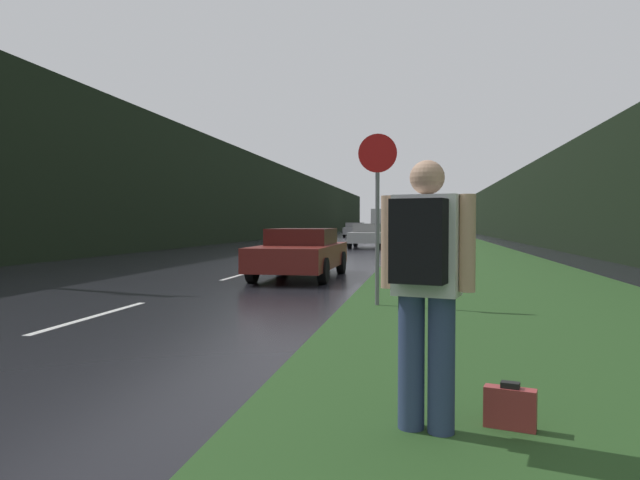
{
  "coord_description": "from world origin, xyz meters",
  "views": [
    {
      "loc": [
        4.91,
        -1.38,
        1.42
      ],
      "look_at": [
        2.02,
        14.49,
        0.93
      ],
      "focal_mm": 32.0,
      "sensor_mm": 36.0,
      "label": 1
    }
  ],
  "objects_px": {
    "car_oncoming": "(355,230)",
    "delivery_truck": "(380,220)",
    "car_passing_near": "(301,252)",
    "stop_sign": "(377,202)",
    "suitcase": "(510,409)",
    "hitchhiker_with_backpack": "(425,278)",
    "car_passing_far": "(368,235)"
  },
  "relations": [
    {
      "from": "stop_sign",
      "to": "car_passing_near",
      "type": "distance_m",
      "value": 5.41
    },
    {
      "from": "car_passing_near",
      "to": "car_oncoming",
      "type": "distance_m",
      "value": 41.87
    },
    {
      "from": "suitcase",
      "to": "delivery_truck",
      "type": "relative_size",
      "value": 0.04
    },
    {
      "from": "hitchhiker_with_backpack",
      "to": "car_passing_far",
      "type": "height_order",
      "value": "hitchhiker_with_backpack"
    },
    {
      "from": "hitchhiker_with_backpack",
      "to": "suitcase",
      "type": "distance_m",
      "value": 1.08
    },
    {
      "from": "delivery_truck",
      "to": "suitcase",
      "type": "bearing_deg",
      "value": -85.13
    },
    {
      "from": "hitchhiker_with_backpack",
      "to": "car_passing_far",
      "type": "bearing_deg",
      "value": 110.9
    },
    {
      "from": "hitchhiker_with_backpack",
      "to": "car_passing_near",
      "type": "relative_size",
      "value": 0.4
    },
    {
      "from": "car_passing_far",
      "to": "car_oncoming",
      "type": "bearing_deg",
      "value": -81.54
    },
    {
      "from": "car_passing_near",
      "to": "car_oncoming",
      "type": "height_order",
      "value": "car_oncoming"
    },
    {
      "from": "suitcase",
      "to": "delivery_truck",
      "type": "xyz_separation_m",
      "value": [
        -7.27,
        85.33,
        1.72
      ]
    },
    {
      "from": "hitchhiker_with_backpack",
      "to": "car_oncoming",
      "type": "xyz_separation_m",
      "value": [
        -6.69,
        52.31,
        -0.32
      ]
    },
    {
      "from": "hitchhiker_with_backpack",
      "to": "car_oncoming",
      "type": "relative_size",
      "value": 0.43
    },
    {
      "from": "stop_sign",
      "to": "car_oncoming",
      "type": "xyz_separation_m",
      "value": [
        -5.91,
        46.46,
        -1.04
      ]
    },
    {
      "from": "stop_sign",
      "to": "car_oncoming",
      "type": "relative_size",
      "value": 0.69
    },
    {
      "from": "stop_sign",
      "to": "suitcase",
      "type": "height_order",
      "value": "stop_sign"
    },
    {
      "from": "car_oncoming",
      "to": "delivery_truck",
      "type": "relative_size",
      "value": 0.53
    },
    {
      "from": "hitchhiker_with_backpack",
      "to": "car_passing_near",
      "type": "xyz_separation_m",
      "value": [
        -3.14,
        10.59,
        -0.4
      ]
    },
    {
      "from": "suitcase",
      "to": "hitchhiker_with_backpack",
      "type": "bearing_deg",
      "value": -148.39
    },
    {
      "from": "car_passing_near",
      "to": "car_passing_far",
      "type": "height_order",
      "value": "car_passing_far"
    },
    {
      "from": "stop_sign",
      "to": "car_passing_far",
      "type": "height_order",
      "value": "stop_sign"
    },
    {
      "from": "hitchhiker_with_backpack",
      "to": "car_passing_near",
      "type": "height_order",
      "value": "hitchhiker_with_backpack"
    },
    {
      "from": "suitcase",
      "to": "car_passing_near",
      "type": "height_order",
      "value": "car_passing_near"
    },
    {
      "from": "car_passing_near",
      "to": "car_passing_far",
      "type": "distance_m",
      "value": 17.86
    },
    {
      "from": "car_passing_near",
      "to": "delivery_truck",
      "type": "height_order",
      "value": "delivery_truck"
    },
    {
      "from": "car_passing_near",
      "to": "car_oncoming",
      "type": "bearing_deg",
      "value": -85.14
    },
    {
      "from": "car_passing_near",
      "to": "car_oncoming",
      "type": "relative_size",
      "value": 1.08
    },
    {
      "from": "stop_sign",
      "to": "car_passing_far",
      "type": "xyz_separation_m",
      "value": [
        -2.36,
        22.59,
        -1.06
      ]
    },
    {
      "from": "hitchhiker_with_backpack",
      "to": "delivery_truck",
      "type": "distance_m",
      "value": 85.77
    },
    {
      "from": "stop_sign",
      "to": "suitcase",
      "type": "xyz_separation_m",
      "value": [
        1.36,
        -5.67,
        -1.62
      ]
    },
    {
      "from": "stop_sign",
      "to": "hitchhiker_with_backpack",
      "type": "distance_m",
      "value": 5.94
    },
    {
      "from": "stop_sign",
      "to": "car_passing_far",
      "type": "distance_m",
      "value": 22.74
    }
  ]
}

